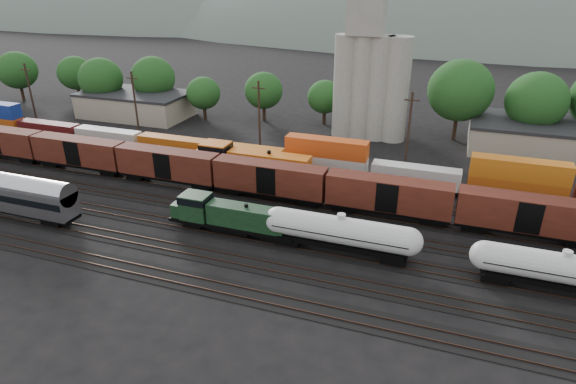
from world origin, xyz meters
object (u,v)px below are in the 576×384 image
(orange_locomotive, at_px, (247,163))
(grain_silo, at_px, (370,75))
(tank_car_a, at_px, (341,232))
(green_locomotive, at_px, (225,215))

(orange_locomotive, xyz_separation_m, grain_silo, (12.22, 26.00, 8.46))
(orange_locomotive, bearing_deg, tank_car_a, -40.80)
(orange_locomotive, height_order, grain_silo, grain_silo)
(tank_car_a, bearing_deg, grain_silo, 97.17)
(green_locomotive, distance_m, grain_silo, 42.78)
(tank_car_a, xyz_separation_m, orange_locomotive, (-17.38, 15.00, 0.14))
(tank_car_a, distance_m, grain_silo, 42.21)
(green_locomotive, height_order, orange_locomotive, orange_locomotive)
(tank_car_a, relative_size, grain_silo, 0.59)
(orange_locomotive, relative_size, grain_silo, 0.68)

